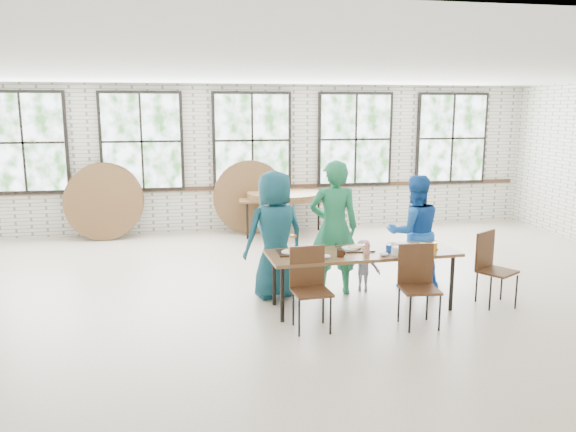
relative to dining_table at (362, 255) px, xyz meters
name	(u,v)px	position (x,y,z in m)	size (l,w,h in m)	color
room	(252,143)	(-0.78, 4.96, 1.14)	(12.00, 12.00, 12.00)	beige
dining_table	(362,255)	(0.00, 0.00, 0.00)	(2.44, 0.91, 0.74)	brown
chair_near_left	(309,281)	(-0.80, -0.51, -0.13)	(0.45, 0.43, 0.95)	#462917
chair_near_right	(417,278)	(0.47, -0.63, -0.13)	(0.45, 0.44, 0.95)	#462917
chair_spare	(491,262)	(1.69, -0.15, -0.13)	(0.57, 0.56, 0.95)	#462917
adult_teal	(275,234)	(-1.01, 0.65, 0.17)	(0.84, 0.55, 1.72)	#194D5F
adult_green	(334,228)	(-0.20, 0.65, 0.23)	(0.67, 0.44, 1.84)	#20794D
toddler	(363,265)	(0.23, 0.65, -0.32)	(0.47, 0.27, 0.73)	#211646
adult_blue	(414,232)	(0.96, 0.65, 0.12)	(0.78, 0.61, 1.61)	blue
storage_table	(284,201)	(-0.22, 4.39, 0.00)	(1.86, 0.90, 0.74)	brown
tabletop_clutter	(370,250)	(0.08, -0.05, 0.08)	(2.04, 0.60, 0.11)	black
round_tops_stacked	(284,195)	(-0.22, 4.39, 0.12)	(1.50, 1.50, 0.13)	brown
round_tops_leaning	(154,200)	(-2.78, 4.67, 0.05)	(4.37, 0.46, 1.49)	brown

